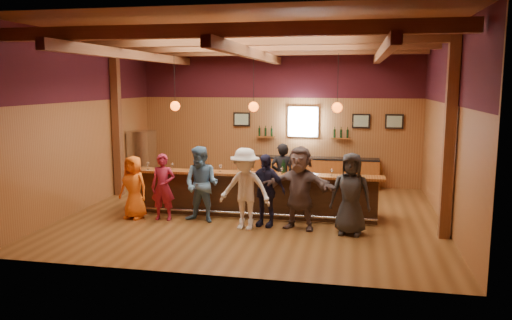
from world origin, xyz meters
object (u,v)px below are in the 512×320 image
Objects in this scene: bar_counter at (255,193)px; bottle_a at (284,167)px; customer_white at (245,189)px; customer_denim at (202,184)px; customer_redvest at (163,187)px; customer_orange at (134,187)px; ice_bucket at (267,168)px; back_bar_cabinet at (314,172)px; stainless_fridge at (142,159)px; customer_brown at (300,188)px; bartender at (282,175)px; customer_navy at (265,190)px; customer_dark at (351,194)px.

bottle_a reaches higher than bar_counter.
customer_denim is at bearing 169.89° from customer_white.
customer_denim is at bearing -3.95° from customer_redvest.
customer_orange is 5.88× the size of ice_bucket.
back_bar_cabinet is 5.43m from stainless_fridge.
bartender is at bearing 121.51° from customer_brown.
customer_orange is 3.68m from bottle_a.
customer_denim is 0.98× the size of customer_white.
customer_orange is 4.05m from customer_brown.
customer_denim is at bearing -167.63° from customer_navy.
ice_bucket is at bearing -102.32° from back_bar_cabinet.
ice_bucket is (4.46, -2.74, 0.34)m from stainless_fridge.
bar_counter is 3.34× the size of customer_brown.
customer_white reaches higher than customer_dark.
customer_denim reaches higher than bottle_a.
bottle_a is at bearing 34.04° from customer_denim.
customer_denim is at bearing 34.72° from bartender.
bar_counter is 3.50× the size of stainless_fridge.
back_bar_cabinet is 5.59m from customer_redvest.
ice_bucket is (-0.84, -3.86, 0.76)m from back_bar_cabinet.
customer_white reaches higher than bar_counter.
customer_white is at bearing -172.25° from customer_dark.
customer_navy is 1.95m from customer_dark.
stainless_fridge is (-5.30, -1.12, 0.42)m from back_bar_cabinet.
bartender is (0.13, 1.79, 0.02)m from customer_navy.
bar_counter is 1.02m from bartender.
back_bar_cabinet is at bearing 11.93° from stainless_fridge.
back_bar_cabinet is 11.88× the size of bottle_a.
back_bar_cabinet is at bearing 83.28° from bottle_a.
bottle_a is (2.81, 0.79, 0.44)m from customer_redvest.
customer_dark is 6.86× the size of ice_bucket.
customer_denim is 1.05× the size of bartender.
customer_denim is (3.01, -3.42, 0.00)m from stainless_fridge.
customer_redvest is at bearing -167.17° from customer_navy.
customer_navy is (2.50, -0.04, 0.04)m from customer_redvest.
customer_orange is 3.24m from customer_navy.
customer_redvest is at bearing -170.47° from customer_brown.
bartender is (-0.63, -2.79, 0.38)m from back_bar_cabinet.
customer_white is (4.15, -3.80, 0.02)m from stainless_fridge.
customer_redvest is 4.76× the size of bottle_a.
customer_dark is (6.47, -3.73, -0.00)m from stainless_fridge.
bartender is (0.56, 0.78, 0.34)m from bar_counter.
stainless_fridge is 0.97× the size of customer_white.
back_bar_cabinet is 5.10m from customer_denim.
customer_white is (2.85, -0.37, 0.15)m from customer_orange.
customer_orange is at bearing -169.72° from customer_brown.
bartender is at bearing 99.71° from customer_navy.
customer_dark is at bearing -34.48° from bottle_a.
bartender reaches higher than customer_orange.
customer_orange reaches higher than bottle_a.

